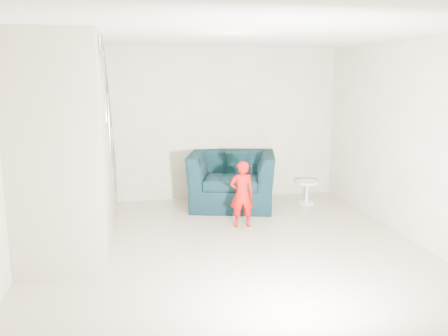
{
  "coord_description": "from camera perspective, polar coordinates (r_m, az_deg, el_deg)",
  "views": [
    {
      "loc": [
        -1.12,
        -5.62,
        2.2
      ],
      "look_at": [
        0.15,
        1.2,
        0.85
      ],
      "focal_mm": 38.0,
      "sensor_mm": 36.0,
      "label": 1
    }
  ],
  "objects": [
    {
      "name": "floor",
      "position": [
        6.14,
        0.69,
        -9.98
      ],
      "size": [
        5.5,
        5.5,
        0.0
      ],
      "primitive_type": "plane",
      "color": "tan",
      "rests_on": "ground"
    },
    {
      "name": "armchair",
      "position": [
        8.08,
        0.95,
        -1.42
      ],
      "size": [
        1.69,
        1.56,
        0.92
      ],
      "primitive_type": "imported",
      "rotation": [
        0.0,
        0.0,
        -0.25
      ],
      "color": "black",
      "rests_on": "floor"
    },
    {
      "name": "left_wall",
      "position": [
        5.85,
        -24.06,
        1.7
      ],
      "size": [
        0.0,
        5.5,
        5.5
      ],
      "primitive_type": "plane",
      "rotation": [
        1.57,
        0.0,
        1.57
      ],
      "color": "#A9A389",
      "rests_on": "floor"
    },
    {
      "name": "front_wall",
      "position": [
        3.2,
        10.43,
        -4.56
      ],
      "size": [
        5.0,
        0.0,
        5.0
      ],
      "primitive_type": "plane",
      "rotation": [
        -1.57,
        0.0,
        0.0
      ],
      "color": "#A9A389",
      "rests_on": "floor"
    },
    {
      "name": "staircase",
      "position": [
        6.36,
        -18.26,
        -0.91
      ],
      "size": [
        1.02,
        3.03,
        3.62
      ],
      "color": "#ADA089",
      "rests_on": "floor"
    },
    {
      "name": "throw",
      "position": [
        7.86,
        -3.33,
        -0.9
      ],
      "size": [
        0.06,
        0.56,
        0.63
      ],
      "primitive_type": "cube",
      "color": "black",
      "rests_on": "armchair"
    },
    {
      "name": "ceiling",
      "position": [
        5.76,
        0.75,
        15.99
      ],
      "size": [
        5.5,
        5.5,
        0.0
      ],
      "primitive_type": "plane",
      "rotation": [
        3.14,
        0.0,
        0.0
      ],
      "color": "silver",
      "rests_on": "back_wall"
    },
    {
      "name": "toddler",
      "position": [
        6.96,
        2.17,
        -3.17
      ],
      "size": [
        0.37,
        0.24,
        0.99
      ],
      "primitive_type": "imported",
      "rotation": [
        0.0,
        0.0,
        3.12
      ],
      "color": "#921104",
      "rests_on": "floor"
    },
    {
      "name": "back_wall",
      "position": [
        8.49,
        -2.93,
        5.24
      ],
      "size": [
        5.0,
        0.0,
        5.0
      ],
      "primitive_type": "plane",
      "rotation": [
        1.57,
        0.0,
        0.0
      ],
      "color": "#A9A389",
      "rests_on": "floor"
    },
    {
      "name": "right_wall",
      "position": [
        6.74,
        22.07,
        2.96
      ],
      "size": [
        0.0,
        5.5,
        5.5
      ],
      "primitive_type": "plane",
      "rotation": [
        1.57,
        0.0,
        -1.57
      ],
      "color": "#A9A389",
      "rests_on": "floor"
    },
    {
      "name": "cushion",
      "position": [
        8.37,
        1.51,
        0.72
      ],
      "size": [
        0.4,
        0.19,
        0.4
      ],
      "primitive_type": "cube",
      "rotation": [
        0.21,
        0.0,
        0.0
      ],
      "color": "black",
      "rests_on": "armchair"
    },
    {
      "name": "phone",
      "position": [
        6.89,
        3.22,
        -0.21
      ],
      "size": [
        0.02,
        0.05,
        0.1
      ],
      "primitive_type": "cube",
      "rotation": [
        0.0,
        0.0,
        0.08
      ],
      "color": "black",
      "rests_on": "toddler"
    },
    {
      "name": "side_table",
      "position": [
        8.41,
        9.92,
        -2.45
      ],
      "size": [
        0.4,
        0.4,
        0.4
      ],
      "color": "white",
      "rests_on": "floor"
    }
  ]
}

